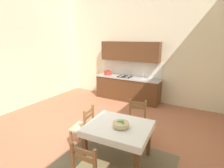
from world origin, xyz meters
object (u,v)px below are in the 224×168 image
at_px(dining_table, 119,132).
at_px(dining_chair_kitchen_side, 136,121).
at_px(dining_chair_tv_side, 84,127).
at_px(kitchen_cabinetry, 128,78).
at_px(fruit_bowl, 121,124).

xyz_separation_m(dining_table, dining_chair_kitchen_side, (0.01, 0.89, -0.18)).
relative_size(dining_chair_kitchen_side, dining_chair_tv_side, 1.00).
bearing_deg(dining_chair_tv_side, kitchen_cabinetry, 97.73).
relative_size(dining_table, fruit_bowl, 4.14).
bearing_deg(dining_chair_tv_side, dining_table, -3.28).
bearing_deg(dining_chair_kitchen_side, dining_table, -90.49).
bearing_deg(dining_chair_kitchen_side, kitchen_cabinetry, 119.13).
xyz_separation_m(kitchen_cabinetry, dining_chair_tv_side, (0.44, -3.23, -0.41)).
distance_m(kitchen_cabinetry, dining_chair_kitchen_side, 2.77).
bearing_deg(kitchen_cabinetry, dining_table, -68.00).
bearing_deg(fruit_bowl, dining_table, 149.89).
bearing_deg(fruit_bowl, kitchen_cabinetry, 112.72).
bearing_deg(dining_table, fruit_bowl, -30.11).
height_order(dining_table, fruit_bowl, fruit_bowl).
xyz_separation_m(kitchen_cabinetry, fruit_bowl, (1.39, -3.31, -0.04)).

